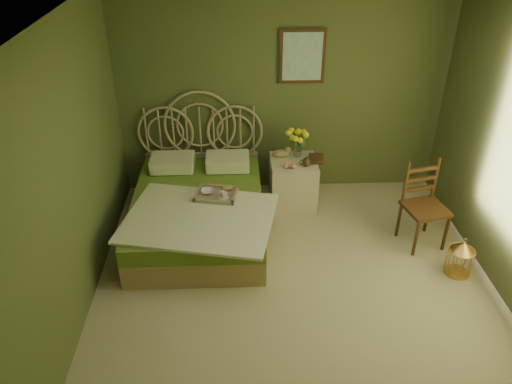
{
  "coord_description": "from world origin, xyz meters",
  "views": [
    {
      "loc": [
        -0.56,
        -3.52,
        3.44
      ],
      "look_at": [
        -0.37,
        1.0,
        0.66
      ],
      "focal_mm": 35.0,
      "sensor_mm": 36.0,
      "label": 1
    }
  ],
  "objects_px": {
    "bed": "(199,208)",
    "nightstand": "(293,178)",
    "birdcage": "(460,258)",
    "chair": "(424,199)"
  },
  "relations": [
    {
      "from": "chair",
      "to": "birdcage",
      "type": "relative_size",
      "value": 2.43
    },
    {
      "from": "nightstand",
      "to": "chair",
      "type": "xyz_separation_m",
      "value": [
        1.34,
        -0.8,
        0.17
      ]
    },
    {
      "from": "bed",
      "to": "birdcage",
      "type": "distance_m",
      "value": 2.86
    },
    {
      "from": "chair",
      "to": "birdcage",
      "type": "distance_m",
      "value": 0.73
    },
    {
      "from": "chair",
      "to": "birdcage",
      "type": "xyz_separation_m",
      "value": [
        0.23,
        -0.61,
        -0.34
      ]
    },
    {
      "from": "bed",
      "to": "nightstand",
      "type": "xyz_separation_m",
      "value": [
        1.14,
        0.51,
        0.07
      ]
    },
    {
      "from": "nightstand",
      "to": "birdcage",
      "type": "xyz_separation_m",
      "value": [
        1.57,
        -1.41,
        -0.17
      ]
    },
    {
      "from": "bed",
      "to": "birdcage",
      "type": "relative_size",
      "value": 5.5
    },
    {
      "from": "bed",
      "to": "birdcage",
      "type": "height_order",
      "value": "bed"
    },
    {
      "from": "bed",
      "to": "nightstand",
      "type": "distance_m",
      "value": 1.25
    }
  ]
}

